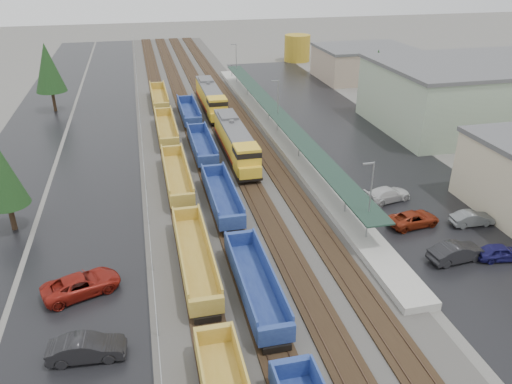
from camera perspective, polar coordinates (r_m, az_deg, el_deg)
ballast_strip at (r=79.62m, az=-6.16°, el=8.28°), size 20.00×160.00×0.08m
trackbed at (r=79.58m, az=-6.17°, el=8.36°), size 14.60×160.00×0.22m
west_parking_lot at (r=79.34m, az=-17.03°, el=7.20°), size 10.00×160.00×0.02m
west_road at (r=80.72m, az=-24.13°, el=6.36°), size 9.00×160.00×0.02m
east_commuter_lot at (r=75.08m, az=9.52°, el=6.95°), size 16.00×100.00×0.02m
station_platform at (r=71.84m, az=2.47°, el=7.02°), size 3.00×80.00×8.00m
chainlink_fence at (r=77.15m, az=-13.14°, el=8.39°), size 0.08×160.04×2.02m
industrial_buildings at (r=79.55m, az=23.69°, el=9.40°), size 32.52×75.30×9.50m
distant_hills at (r=233.62m, az=0.18°, el=20.06°), size 301.00×140.00×25.20m
tree_west_near at (r=50.60m, az=-27.08°, el=1.90°), size 3.96×3.96×9.00m
tree_west_far at (r=88.16m, az=-22.69°, el=12.98°), size 4.84×4.84×11.00m
tree_east at (r=84.04m, az=13.61°, el=13.21°), size 4.40×4.40×10.00m
locomotive_lead at (r=62.95m, az=-2.33°, el=5.71°), size 2.82×18.55×4.20m
locomotive_trail at (r=82.71m, az=-5.18°, el=10.60°), size 2.82×18.55×4.20m
well_string_yellow at (r=49.13m, az=-8.18°, el=-2.08°), size 2.55×99.06×2.26m
well_string_blue at (r=44.72m, az=-2.33°, el=-4.83°), size 2.58×88.99×2.29m
storage_tank at (r=123.38m, az=4.72°, el=16.08°), size 6.05×6.05×6.05m
parked_car_west_b at (r=35.51m, az=-18.79°, el=-16.56°), size 2.07×5.07×1.64m
parked_car_west_c at (r=41.27m, az=-19.32°, el=-9.95°), size 4.54×6.44×1.63m
parked_car_east_a at (r=46.04m, az=21.94°, el=-6.41°), size 2.26×5.15×1.65m
parked_car_east_b at (r=50.34m, az=17.56°, el=-2.96°), size 2.97×5.34×1.41m
parked_car_east_c at (r=54.42m, az=14.78°, el=-0.26°), size 3.23×5.60×1.53m
parked_car_east_d at (r=47.78m, az=26.15°, el=-6.21°), size 2.29×4.37×1.42m
parked_car_east_e at (r=52.42m, az=23.46°, el=-2.80°), size 1.63×4.26×1.38m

